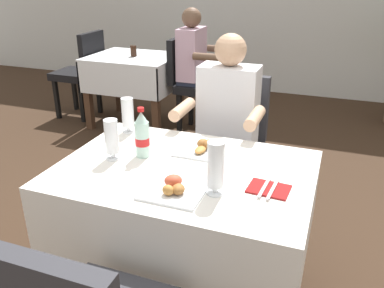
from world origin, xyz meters
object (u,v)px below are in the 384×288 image
(chair_far_diner_seat, at_px, (230,142))
(background_dining_table, at_px, (134,74))
(plate_far_diner, at_px, (204,148))
(background_table_tumbler, at_px, (134,51))
(cola_bottle_primary, at_px, (142,136))
(napkin_cutlery_set, at_px, (269,189))
(seated_diner_far, at_px, (225,125))
(beer_glass_right, at_px, (112,138))
(background_chair_right, at_px, (192,80))
(background_chair_left, at_px, (82,69))
(beer_glass_middle, at_px, (216,169))
(main_dining_table, at_px, (185,200))
(background_patron, at_px, (197,65))
(beer_glass_left, at_px, (128,114))
(plate_near_camera, at_px, (174,188))

(chair_far_diner_seat, xyz_separation_m, background_dining_table, (-1.45, 1.41, 0.00))
(plate_far_diner, bearing_deg, background_table_tumbler, 126.17)
(plate_far_diner, height_order, cola_bottle_primary, cola_bottle_primary)
(cola_bottle_primary, distance_m, napkin_cutlery_set, 0.66)
(seated_diner_far, height_order, napkin_cutlery_set, seated_diner_far)
(beer_glass_right, distance_m, background_chair_right, 2.31)
(chair_far_diner_seat, bearing_deg, seated_diner_far, -92.29)
(seated_diner_far, height_order, background_chair_left, seated_diner_far)
(plate_far_diner, xyz_separation_m, beer_glass_middle, (0.18, -0.39, 0.10))
(seated_diner_far, bearing_deg, background_table_tumbler, 133.54)
(background_chair_right, bearing_deg, background_chair_left, 180.00)
(main_dining_table, distance_m, background_chair_right, 2.36)
(background_chair_right, bearing_deg, background_patron, -0.00)
(background_patron, bearing_deg, seated_diner_far, -64.24)
(seated_diner_far, relative_size, background_table_tumbler, 11.45)
(napkin_cutlery_set, relative_size, background_patron, 0.15)
(chair_far_diner_seat, relative_size, beer_glass_left, 4.88)
(beer_glass_middle, distance_m, cola_bottle_primary, 0.49)
(background_chair_right, bearing_deg, background_table_tumbler, -178.78)
(beer_glass_right, bearing_deg, background_dining_table, 115.81)
(beer_glass_middle, xyz_separation_m, cola_bottle_primary, (-0.44, 0.22, -0.01))
(background_dining_table, relative_size, background_chair_right, 0.94)
(plate_near_camera, bearing_deg, plate_far_diner, 92.36)
(plate_near_camera, bearing_deg, chair_far_diner_seat, 92.20)
(plate_near_camera, bearing_deg, cola_bottle_primary, 136.55)
(beer_glass_middle, height_order, background_dining_table, beer_glass_middle)
(plate_near_camera, height_order, beer_glass_middle, beer_glass_middle)
(beer_glass_left, height_order, background_patron, background_patron)
(chair_far_diner_seat, height_order, background_table_tumbler, chair_far_diner_seat)
(cola_bottle_primary, bearing_deg, beer_glass_middle, -26.76)
(background_chair_left, relative_size, background_table_tumbler, 8.82)
(plate_near_camera, height_order, background_dining_table, plate_near_camera)
(seated_diner_far, height_order, plate_far_diner, seated_diner_far)
(main_dining_table, bearing_deg, beer_glass_middle, -40.51)
(main_dining_table, distance_m, plate_near_camera, 0.29)
(plate_far_diner, height_order, beer_glass_right, beer_glass_right)
(background_chair_left, bearing_deg, beer_glass_left, -49.21)
(seated_diner_far, height_order, plate_near_camera, seated_diner_far)
(plate_near_camera, bearing_deg, beer_glass_right, 155.24)
(background_chair_left, bearing_deg, plate_far_diner, -43.27)
(plate_near_camera, bearing_deg, background_dining_table, 121.43)
(plate_far_diner, relative_size, background_table_tumbler, 2.32)
(plate_far_diner, relative_size, background_chair_right, 0.26)
(plate_near_camera, relative_size, plate_far_diner, 1.00)
(background_dining_table, bearing_deg, beer_glass_middle, -55.41)
(cola_bottle_primary, relative_size, background_dining_table, 0.28)
(background_table_tumbler, bearing_deg, plate_near_camera, -58.65)
(plate_far_diner, xyz_separation_m, napkin_cutlery_set, (0.38, -0.28, -0.01))
(cola_bottle_primary, xyz_separation_m, napkin_cutlery_set, (0.64, -0.11, -0.10))
(background_patron, bearing_deg, napkin_cutlery_set, -63.45)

